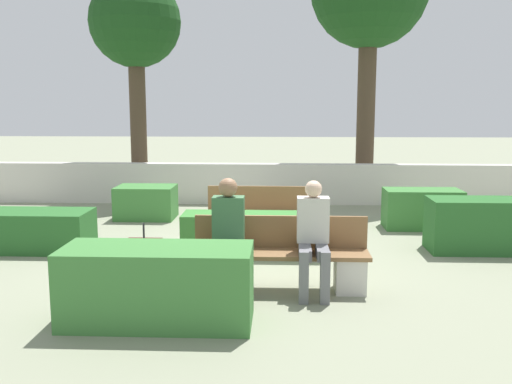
{
  "coord_description": "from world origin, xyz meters",
  "views": [
    {
      "loc": [
        0.55,
        -8.14,
        2.26
      ],
      "look_at": [
        0.16,
        0.5,
        0.9
      ],
      "focal_mm": 40.0,
      "sensor_mm": 36.0,
      "label": 1
    }
  ],
  "objects_px": {
    "person_seated_woman": "(228,230)",
    "suitcase": "(145,264)",
    "bench_left_side": "(260,220)",
    "person_seated_man": "(313,232)",
    "bench_front": "(280,261)",
    "tree_leftmost": "(135,27)"
  },
  "relations": [
    {
      "from": "person_seated_woman",
      "to": "tree_leftmost",
      "type": "distance_m",
      "value": 7.97
    },
    {
      "from": "bench_left_side",
      "to": "person_seated_woman",
      "type": "xyz_separation_m",
      "value": [
        -0.28,
        -2.65,
        0.43
      ]
    },
    {
      "from": "tree_leftmost",
      "to": "suitcase",
      "type": "bearing_deg",
      "value": -75.64
    },
    {
      "from": "suitcase",
      "to": "person_seated_woman",
      "type": "bearing_deg",
      "value": -2.61
    },
    {
      "from": "person_seated_woman",
      "to": "tree_leftmost",
      "type": "xyz_separation_m",
      "value": [
        -2.74,
        6.76,
        3.21
      ]
    },
    {
      "from": "person_seated_woman",
      "to": "suitcase",
      "type": "xyz_separation_m",
      "value": [
        -1.02,
        0.05,
        -0.45
      ]
    },
    {
      "from": "bench_front",
      "to": "tree_leftmost",
      "type": "distance_m",
      "value": 8.27
    },
    {
      "from": "bench_left_side",
      "to": "tree_leftmost",
      "type": "height_order",
      "value": "tree_leftmost"
    },
    {
      "from": "bench_front",
      "to": "suitcase",
      "type": "bearing_deg",
      "value": -176.71
    },
    {
      "from": "bench_front",
      "to": "suitcase",
      "type": "height_order",
      "value": "bench_front"
    },
    {
      "from": "bench_left_side",
      "to": "person_seated_woman",
      "type": "distance_m",
      "value": 2.7
    },
    {
      "from": "bench_left_side",
      "to": "person_seated_man",
      "type": "relative_size",
      "value": 1.31
    },
    {
      "from": "bench_front",
      "to": "person_seated_woman",
      "type": "bearing_deg",
      "value": -167.37
    },
    {
      "from": "suitcase",
      "to": "bench_front",
      "type": "bearing_deg",
      "value": 3.29
    },
    {
      "from": "person_seated_man",
      "to": "suitcase",
      "type": "xyz_separation_m",
      "value": [
        -2.03,
        0.05,
        -0.43
      ]
    },
    {
      "from": "bench_left_side",
      "to": "tree_leftmost",
      "type": "xyz_separation_m",
      "value": [
        -3.02,
        4.11,
        3.64
      ]
    },
    {
      "from": "person_seated_man",
      "to": "tree_leftmost",
      "type": "bearing_deg",
      "value": 118.99
    },
    {
      "from": "suitcase",
      "to": "tree_leftmost",
      "type": "relative_size",
      "value": 0.16
    },
    {
      "from": "bench_left_side",
      "to": "person_seated_woman",
      "type": "bearing_deg",
      "value": -105.16
    },
    {
      "from": "person_seated_woman",
      "to": "suitcase",
      "type": "relative_size",
      "value": 1.65
    },
    {
      "from": "bench_left_side",
      "to": "suitcase",
      "type": "height_order",
      "value": "bench_left_side"
    },
    {
      "from": "bench_left_side",
      "to": "person_seated_man",
      "type": "bearing_deg",
      "value": -83.67
    }
  ]
}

